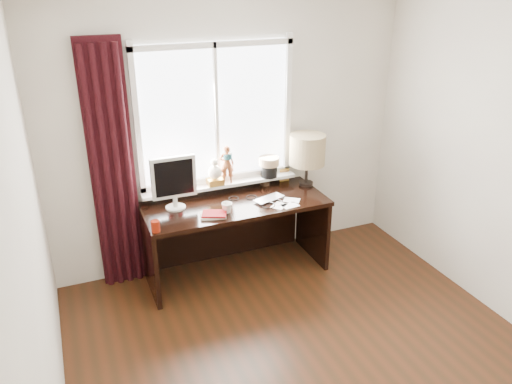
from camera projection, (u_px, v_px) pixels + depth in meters
name	position (u px, v px, depth m)	size (l,w,h in m)	color
floor	(329.00, 383.00, 3.57)	(3.50, 4.00, 0.00)	#3B1C0D
wall_back	(231.00, 133.00, 4.74)	(3.50, 2.60, 0.00)	#BFB4A7
wall_left	(33.00, 284.00, 2.43)	(4.00, 2.60, 0.00)	#BFB4A7
laptop	(269.00, 199.00, 4.66)	(0.30, 0.19, 0.02)	silver
mug	(227.00, 207.00, 4.40)	(0.10, 0.09, 0.10)	white
red_cup	(155.00, 226.00, 4.07)	(0.07, 0.07, 0.10)	maroon
window	(218.00, 136.00, 4.64)	(1.52, 0.23, 1.40)	white
curtain	(112.00, 171.00, 4.34)	(0.38, 0.09, 2.25)	black
desk	(232.00, 221.00, 4.79)	(1.70, 0.70, 0.75)	black
monitor	(174.00, 180.00, 4.39)	(0.40, 0.18, 0.49)	beige
notebook_stack	(213.00, 215.00, 4.34)	(0.26, 0.22, 0.03)	beige
brush_holder	(265.00, 179.00, 4.97)	(0.09, 0.09, 0.25)	black
icon_frame	(284.00, 175.00, 5.06)	(0.10, 0.03, 0.13)	gold
table_lamp	(307.00, 150.00, 4.85)	(0.35, 0.35, 0.52)	black
loose_papers	(287.00, 204.00, 4.58)	(0.35, 0.25, 0.00)	white
desk_cables	(254.00, 201.00, 4.63)	(0.38, 0.40, 0.01)	black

